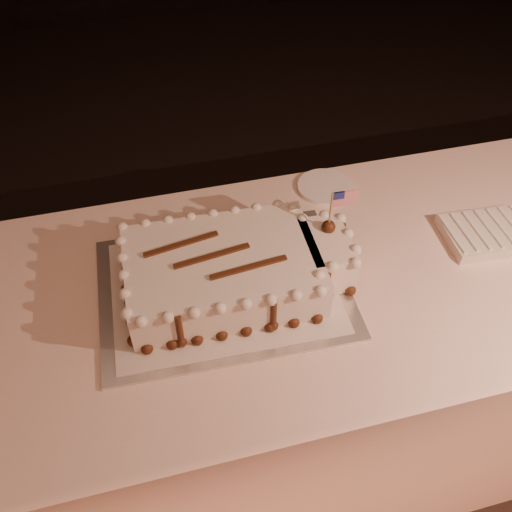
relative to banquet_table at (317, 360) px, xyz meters
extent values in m
cube|color=#FFD7C5|center=(0.00, 0.00, 0.00)|extent=(2.40, 0.80, 0.75)
cube|color=silver|center=(-0.26, 0.02, 0.38)|extent=(0.60, 0.46, 0.01)
cube|color=silver|center=(-0.26, 0.02, 0.38)|extent=(0.53, 0.41, 0.00)
cube|color=white|center=(-0.26, 0.02, 0.44)|extent=(0.45, 0.31, 0.10)
cube|color=white|center=(-0.01, 0.01, 0.44)|extent=(0.11, 0.17, 0.10)
sphere|color=#4E2613|center=(-0.46, -0.12, 0.39)|extent=(0.03, 0.03, 0.03)
sphere|color=#4E2613|center=(-0.40, -0.12, 0.39)|extent=(0.03, 0.03, 0.03)
sphere|color=#4E2613|center=(-0.35, -0.13, 0.39)|extent=(0.03, 0.03, 0.03)
sphere|color=#4E2613|center=(-0.29, -0.13, 0.39)|extent=(0.03, 0.03, 0.03)
sphere|color=#4E2613|center=(-0.24, -0.13, 0.39)|extent=(0.03, 0.03, 0.03)
sphere|color=#4E2613|center=(-0.19, -0.13, 0.39)|extent=(0.03, 0.03, 0.03)
sphere|color=#4E2613|center=(-0.13, -0.13, 0.39)|extent=(0.03, 0.03, 0.03)
sphere|color=#4E2613|center=(-0.08, -0.14, 0.39)|extent=(0.03, 0.03, 0.03)
sphere|color=#4E2613|center=(-0.07, -0.09, 0.39)|extent=(0.03, 0.03, 0.03)
sphere|color=#4E2613|center=(-0.03, -0.07, 0.39)|extent=(0.03, 0.03, 0.03)
sphere|color=#4E2613|center=(0.02, -0.08, 0.39)|extent=(0.03, 0.03, 0.03)
sphere|color=#4E2613|center=(0.04, -0.04, 0.39)|extent=(0.03, 0.03, 0.03)
sphere|color=#4E2613|center=(0.04, 0.02, 0.39)|extent=(0.03, 0.03, 0.03)
sphere|color=#4E2613|center=(0.04, 0.07, 0.39)|extent=(0.03, 0.03, 0.03)
sphere|color=#4E2613|center=(0.01, 0.09, 0.39)|extent=(0.03, 0.03, 0.03)
sphere|color=#4E2613|center=(-0.05, 0.09, 0.39)|extent=(0.03, 0.03, 0.03)
sphere|color=#4E2613|center=(-0.06, 0.13, 0.39)|extent=(0.03, 0.03, 0.03)
sphere|color=#4E2613|center=(-0.09, 0.16, 0.39)|extent=(0.03, 0.03, 0.03)
sphere|color=#4E2613|center=(-0.14, 0.16, 0.39)|extent=(0.03, 0.03, 0.03)
sphere|color=#4E2613|center=(-0.20, 0.16, 0.39)|extent=(0.03, 0.03, 0.03)
sphere|color=#4E2613|center=(-0.25, 0.16, 0.39)|extent=(0.03, 0.03, 0.03)
sphere|color=#4E2613|center=(-0.30, 0.16, 0.39)|extent=(0.03, 0.03, 0.03)
sphere|color=#4E2613|center=(-0.36, 0.17, 0.39)|extent=(0.03, 0.03, 0.03)
sphere|color=#4E2613|center=(-0.41, 0.17, 0.39)|extent=(0.03, 0.03, 0.03)
sphere|color=#4E2613|center=(-0.47, 0.17, 0.39)|extent=(0.03, 0.03, 0.03)
sphere|color=#4E2613|center=(-0.47, 0.12, 0.39)|extent=(0.03, 0.03, 0.03)
sphere|color=#4E2613|center=(-0.48, 0.07, 0.39)|extent=(0.03, 0.03, 0.03)
sphere|color=#4E2613|center=(-0.48, 0.01, 0.39)|extent=(0.03, 0.03, 0.03)
sphere|color=#4E2613|center=(-0.48, -0.04, 0.39)|extent=(0.03, 0.03, 0.03)
sphere|color=#4E2613|center=(-0.48, -0.09, 0.39)|extent=(0.03, 0.03, 0.03)
sphere|color=white|center=(-0.46, -0.12, 0.48)|extent=(0.03, 0.03, 0.03)
sphere|color=white|center=(-0.40, -0.12, 0.48)|extent=(0.03, 0.03, 0.03)
sphere|color=white|center=(-0.35, -0.13, 0.48)|extent=(0.03, 0.03, 0.03)
sphere|color=white|center=(-0.29, -0.13, 0.48)|extent=(0.03, 0.03, 0.03)
sphere|color=white|center=(-0.24, -0.13, 0.48)|extent=(0.03, 0.03, 0.03)
sphere|color=white|center=(-0.19, -0.13, 0.48)|extent=(0.03, 0.03, 0.03)
sphere|color=white|center=(-0.13, -0.13, 0.48)|extent=(0.03, 0.03, 0.03)
sphere|color=white|center=(-0.08, -0.14, 0.48)|extent=(0.03, 0.03, 0.03)
sphere|color=white|center=(-0.07, -0.09, 0.48)|extent=(0.03, 0.03, 0.03)
sphere|color=white|center=(-0.03, -0.07, 0.48)|extent=(0.03, 0.03, 0.03)
sphere|color=white|center=(0.02, -0.08, 0.48)|extent=(0.03, 0.03, 0.03)
sphere|color=white|center=(0.04, -0.04, 0.48)|extent=(0.03, 0.03, 0.03)
sphere|color=white|center=(0.04, 0.02, 0.48)|extent=(0.03, 0.03, 0.03)
sphere|color=white|center=(0.04, 0.07, 0.48)|extent=(0.03, 0.03, 0.03)
sphere|color=white|center=(0.01, 0.09, 0.48)|extent=(0.03, 0.03, 0.03)
sphere|color=white|center=(-0.05, 0.09, 0.48)|extent=(0.03, 0.03, 0.03)
sphere|color=white|center=(-0.06, 0.13, 0.48)|extent=(0.03, 0.03, 0.03)
sphere|color=white|center=(-0.09, 0.16, 0.48)|extent=(0.03, 0.03, 0.03)
sphere|color=white|center=(-0.14, 0.16, 0.48)|extent=(0.03, 0.03, 0.03)
sphere|color=white|center=(-0.20, 0.16, 0.48)|extent=(0.03, 0.03, 0.03)
sphere|color=white|center=(-0.25, 0.16, 0.48)|extent=(0.03, 0.03, 0.03)
sphere|color=white|center=(-0.30, 0.16, 0.48)|extent=(0.03, 0.03, 0.03)
sphere|color=white|center=(-0.36, 0.17, 0.48)|extent=(0.03, 0.03, 0.03)
sphere|color=white|center=(-0.41, 0.17, 0.48)|extent=(0.03, 0.03, 0.03)
sphere|color=white|center=(-0.47, 0.17, 0.48)|extent=(0.03, 0.03, 0.03)
sphere|color=white|center=(-0.47, 0.12, 0.48)|extent=(0.03, 0.03, 0.03)
sphere|color=white|center=(-0.48, 0.07, 0.48)|extent=(0.03, 0.03, 0.03)
sphere|color=white|center=(-0.48, 0.01, 0.48)|extent=(0.03, 0.03, 0.03)
sphere|color=white|center=(-0.48, -0.04, 0.48)|extent=(0.03, 0.03, 0.03)
sphere|color=white|center=(-0.48, -0.09, 0.48)|extent=(0.03, 0.03, 0.03)
cylinder|color=#4E2613|center=(-0.38, -0.12, 0.44)|extent=(0.01, 0.01, 0.10)
sphere|color=#4E2613|center=(-0.38, -0.12, 0.40)|extent=(0.02, 0.02, 0.02)
cylinder|color=#4E2613|center=(-0.18, -0.13, 0.44)|extent=(0.01, 0.01, 0.10)
sphere|color=#4E2613|center=(-0.18, -0.13, 0.40)|extent=(0.02, 0.02, 0.02)
cylinder|color=#4E2613|center=(-0.04, -0.07, 0.44)|extent=(0.01, 0.01, 0.10)
sphere|color=#4E2613|center=(-0.04, -0.07, 0.40)|extent=(0.02, 0.02, 0.02)
cylinder|color=#4E2613|center=(0.04, 0.05, 0.44)|extent=(0.01, 0.01, 0.10)
sphere|color=#4E2613|center=(0.04, 0.05, 0.40)|extent=(0.02, 0.02, 0.02)
cylinder|color=#4E2613|center=(-0.06, 0.15, 0.44)|extent=(0.01, 0.01, 0.10)
sphere|color=#4E2613|center=(-0.06, 0.15, 0.40)|extent=(0.02, 0.02, 0.02)
cylinder|color=#4E2613|center=(-0.26, 0.16, 0.44)|extent=(0.01, 0.01, 0.10)
sphere|color=#4E2613|center=(-0.26, 0.16, 0.40)|extent=(0.02, 0.02, 0.02)
cylinder|color=#4E2613|center=(-0.46, 0.17, 0.44)|extent=(0.01, 0.01, 0.10)
sphere|color=#4E2613|center=(-0.46, 0.17, 0.40)|extent=(0.02, 0.02, 0.02)
cylinder|color=#4E2613|center=(-0.48, -0.02, 0.44)|extent=(0.01, 0.01, 0.10)
sphere|color=#4E2613|center=(-0.48, -0.02, 0.40)|extent=(0.02, 0.02, 0.02)
cube|color=#4E2613|center=(-0.34, 0.07, 0.49)|extent=(0.18, 0.04, 0.01)
cube|color=#4E2613|center=(-0.28, 0.02, 0.49)|extent=(0.18, 0.04, 0.01)
cube|color=#4E2613|center=(-0.21, -0.04, 0.49)|extent=(0.18, 0.03, 0.01)
sphere|color=#4E2613|center=(0.00, 0.04, 0.50)|extent=(0.03, 0.03, 0.03)
cylinder|color=#A88848|center=(0.00, 0.04, 0.54)|extent=(0.00, 0.00, 0.12)
cube|color=red|center=(0.03, 0.04, 0.58)|extent=(0.06, 0.01, 0.04)
cube|color=navy|center=(0.02, 0.04, 0.59)|extent=(0.03, 0.01, 0.02)
cube|color=silver|center=(0.44, 0.02, 0.39)|extent=(0.23, 0.17, 0.03)
cube|color=white|center=(0.34, 0.02, 0.41)|extent=(0.01, 0.14, 0.01)
cube|color=white|center=(0.37, 0.02, 0.41)|extent=(0.01, 0.14, 0.01)
cube|color=white|center=(0.40, 0.02, 0.41)|extent=(0.01, 0.14, 0.01)
cube|color=white|center=(0.44, 0.02, 0.41)|extent=(0.01, 0.14, 0.01)
cube|color=white|center=(0.47, 0.01, 0.41)|extent=(0.01, 0.14, 0.01)
cylinder|color=white|center=(0.10, 0.31, 0.38)|extent=(0.16, 0.16, 0.01)
camera|label=1|loc=(-0.41, -0.86, 1.40)|focal=40.00mm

